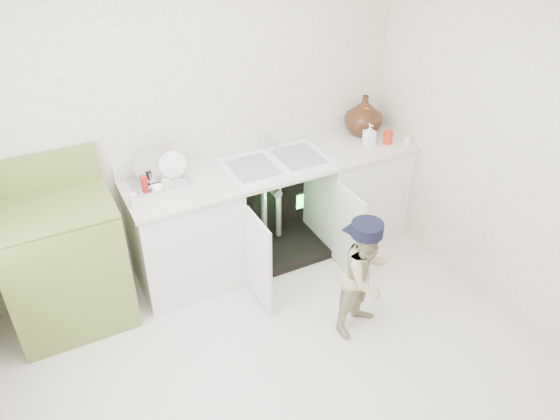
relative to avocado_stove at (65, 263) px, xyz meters
The scene contains 5 objects.
ground 1.73m from the avocado_stove, 45.56° to the right, with size 3.50×3.50×0.00m, color #BCB3A5.
room_shell 1.81m from the avocado_stove, 45.56° to the right, with size 6.00×5.50×1.26m.
counter_run 1.74m from the avocado_stove, ahead, with size 2.44×1.02×1.25m.
avocado_stove is the anchor object (origin of this frame).
repair_worker 2.15m from the avocado_stove, 29.27° to the right, with size 0.53×0.97×0.92m.
Camera 1 is at (-1.17, -2.23, 2.98)m, focal length 35.00 mm.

